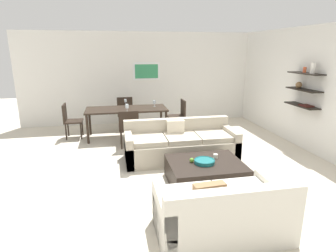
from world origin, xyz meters
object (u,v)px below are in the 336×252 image
(dining_chair_foot, at_px, (129,126))
(wine_glass_foot, at_px, (127,106))
(apple_on_coffee_table, at_px, (192,160))
(wine_glass_right_far, at_px, (154,102))
(coffee_table, at_px, (205,173))
(wine_glass_head, at_px, (126,101))
(decorative_bowl, at_px, (204,161))
(candle_jar, at_px, (215,156))
(dining_table, at_px, (127,111))
(dining_chair_left_far, at_px, (70,119))
(sofa_beige, at_px, (180,145))
(dining_chair_head, at_px, (125,111))
(dining_chair_right_far, at_px, (179,114))
(loveseat_white, at_px, (222,213))

(dining_chair_foot, height_order, wine_glass_foot, wine_glass_foot)
(apple_on_coffee_table, xyz_separation_m, wine_glass_right_far, (-0.18, 2.95, 0.44))
(coffee_table, bearing_deg, apple_on_coffee_table, 168.49)
(wine_glass_head, bearing_deg, wine_glass_right_far, -19.88)
(decorative_bowl, xyz_separation_m, candle_jar, (0.26, 0.18, 0.00))
(dining_table, relative_size, dining_chair_left_far, 2.31)
(decorative_bowl, bearing_deg, dining_chair_left_far, 129.10)
(sofa_beige, relative_size, dining_table, 1.12)
(coffee_table, bearing_deg, candle_jar, 32.75)
(apple_on_coffee_table, height_order, wine_glass_right_far, wine_glass_right_far)
(wine_glass_right_far, bearing_deg, dining_chair_foot, -127.81)
(dining_table, bearing_deg, dining_chair_head, 90.00)
(dining_table, xyz_separation_m, dining_chair_right_far, (1.42, 0.19, -0.18))
(candle_jar, xyz_separation_m, dining_chair_left_far, (-2.79, 2.94, 0.09))
(coffee_table, distance_m, dining_chair_head, 3.92)
(dining_chair_left_far, relative_size, wine_glass_foot, 4.86)
(dining_chair_left_far, xyz_separation_m, wine_glass_right_far, (2.16, -0.09, 0.36))
(dining_chair_head, relative_size, wine_glass_right_far, 5.56)
(coffee_table, bearing_deg, dining_chair_foot, 119.20)
(dining_chair_left_far, relative_size, wine_glass_right_far, 5.56)
(wine_glass_right_far, bearing_deg, wine_glass_head, 160.12)
(coffee_table, height_order, wine_glass_head, wine_glass_head)
(apple_on_coffee_table, distance_m, wine_glass_head, 3.38)
(candle_jar, distance_m, dining_chair_foot, 2.35)
(loveseat_white, relative_size, apple_on_coffee_table, 21.21)
(dining_table, bearing_deg, dining_chair_left_far, 172.21)
(dining_chair_left_far, bearing_deg, wine_glass_foot, -21.75)
(dining_chair_right_far, xyz_separation_m, wine_glass_foot, (-1.42, -0.57, 0.37))
(candle_jar, distance_m, wine_glass_head, 3.44)
(dining_chair_left_far, distance_m, wine_glass_head, 1.48)
(dining_chair_foot, bearing_deg, dining_table, 90.00)
(dining_chair_left_far, bearing_deg, dining_chair_right_far, 0.00)
(dining_chair_foot, height_order, wine_glass_head, wine_glass_head)
(loveseat_white, height_order, dining_chair_left_far, dining_chair_left_far)
(apple_on_coffee_table, height_order, wine_glass_foot, wine_glass_foot)
(sofa_beige, relative_size, apple_on_coffee_table, 30.50)
(wine_glass_head, bearing_deg, coffee_table, -70.63)
(loveseat_white, relative_size, wine_glass_foot, 8.68)
(coffee_table, bearing_deg, dining_chair_head, 107.10)
(loveseat_white, distance_m, candle_jar, 1.56)
(dining_chair_foot, xyz_separation_m, wine_glass_foot, (-0.00, 0.47, 0.37))
(decorative_bowl, bearing_deg, coffee_table, 44.30)
(decorative_bowl, relative_size, dining_table, 0.17)
(apple_on_coffee_table, bearing_deg, dining_chair_head, 104.00)
(decorative_bowl, relative_size, wine_glass_head, 1.99)
(decorative_bowl, bearing_deg, dining_chair_foot, 118.11)
(sofa_beige, xyz_separation_m, apple_on_coffee_table, (-0.08, -1.13, 0.13))
(loveseat_white, relative_size, wine_glass_right_far, 9.95)
(sofa_beige, distance_m, wine_glass_head, 2.39)
(decorative_bowl, height_order, dining_chair_right_far, dining_chair_right_far)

